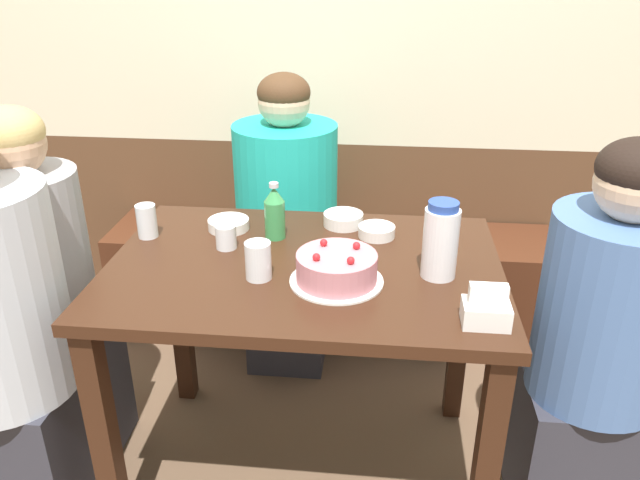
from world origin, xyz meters
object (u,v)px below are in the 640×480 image
bowl_rice_small (377,231)px  bowl_side_dish (343,219)px  water_pitcher (441,241)px  person_grey_tee (598,353)px  birthday_cake (337,269)px  glass_shot_small (258,261)px  bench_seat (330,283)px  soju_bottle (275,212)px  bowl_soup_white (229,224)px  napkin_holder (486,310)px  person_teal_shirt (45,307)px  glass_tumbler_short (147,221)px  person_dark_striped (287,227)px  glass_water_tall (226,237)px

bowl_rice_small → bowl_side_dish: (-0.11, 0.08, 0.00)m
water_pitcher → person_grey_tee: 0.53m
birthday_cake → glass_shot_small: size_ratio=2.41×
bench_seat → birthday_cake: (0.10, -0.93, 0.56)m
soju_bottle → bowl_side_dish: 0.24m
person_grey_tee → bowl_soup_white: bearing=-14.8°
birthday_cake → bowl_side_dish: birthday_cake is taller
bowl_side_dish → glass_shot_small: (-0.20, -0.38, 0.03)m
water_pitcher → bowl_rice_small: bearing=125.8°
napkin_holder → person_teal_shirt: bearing=167.6°
bowl_soup_white → person_teal_shirt: person_teal_shirt is taller
bench_seat → person_teal_shirt: (-0.81, -0.82, 0.32)m
person_grey_tee → birthday_cake: bearing=1.9°
bench_seat → glass_shot_small: (-0.11, -0.93, 0.57)m
bowl_soup_white → glass_shot_small: glass_shot_small is taller
glass_tumbler_short → person_dark_striped: (0.35, 0.51, -0.23)m
bench_seat → glass_tumbler_short: 1.04m
bowl_side_dish → glass_shot_small: 0.43m
bowl_side_dish → glass_water_tall: (-0.33, -0.20, 0.02)m
water_pitcher → glass_shot_small: size_ratio=2.06×
bench_seat → bowl_soup_white: 0.86m
birthday_cake → bowl_rice_small: 0.32m
person_teal_shirt → glass_tumbler_short: bearing=20.0°
bench_seat → water_pitcher: (0.37, -0.86, 0.63)m
bench_seat → person_teal_shirt: bearing=-134.8°
water_pitcher → napkin_holder: bearing=-67.9°
napkin_holder → glass_water_tall: bearing=154.1°
person_teal_shirt → bowl_rice_small: bearing=10.5°
glass_shot_small → person_dark_striped: person_dark_striped is taller
soju_bottle → bowl_soup_white: size_ratio=1.37×
water_pitcher → person_grey_tee: bearing=-5.3°
birthday_cake → napkin_holder: (0.36, -0.17, -0.00)m
bowl_side_dish → bowl_rice_small: bearing=-35.0°
bowl_soup_white → person_grey_tee: person_grey_tee is taller
bench_seat → person_grey_tee: 1.26m
bowl_soup_white → glass_shot_small: 0.35m
water_pitcher → person_dark_striped: person_dark_striped is taller
glass_tumbler_short → person_teal_shirt: (-0.31, -0.11, -0.25)m
glass_shot_small → birthday_cake: bearing=-0.3°
water_pitcher → soju_bottle: (-0.48, 0.20, -0.02)m
napkin_holder → bowl_side_dish: napkin_holder is taller
glass_shot_small → glass_tumbler_short: bearing=149.8°
glass_water_tall → glass_tumbler_short: 0.26m
glass_tumbler_short → bench_seat: bearing=54.7°
bowl_rice_small → person_dark_striped: size_ratio=0.10×
birthday_cake → glass_water_tall: size_ratio=3.53×
soju_bottle → glass_shot_small: bearing=-90.0°
napkin_holder → person_dark_striped: 1.11m
bowl_side_dish → person_dark_striped: bearing=123.7°
person_grey_tee → bowl_rice_small: bearing=-24.4°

